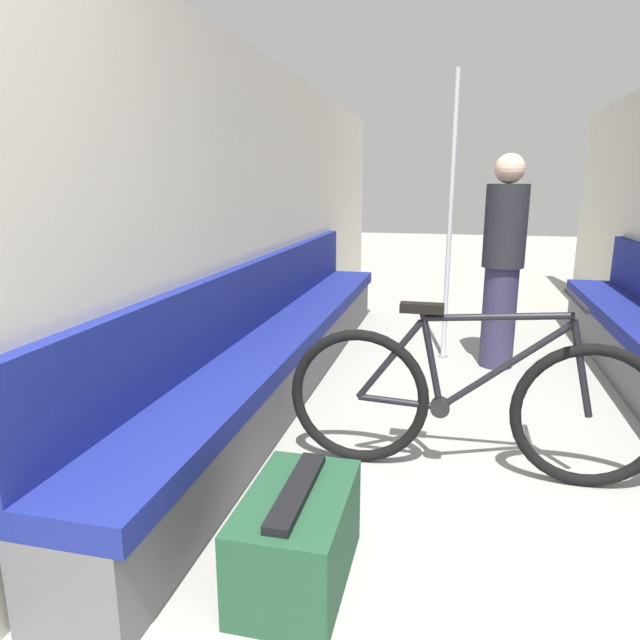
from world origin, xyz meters
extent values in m
cube|color=beige|center=(-1.45, 2.79, 1.09)|extent=(0.10, 8.78, 2.17)
cube|color=#5B5B60|center=(-1.17, 2.79, 0.17)|extent=(0.38, 4.63, 0.35)
cube|color=navy|center=(-1.17, 2.79, 0.40)|extent=(0.45, 4.63, 0.10)
cube|color=navy|center=(-1.36, 2.79, 0.66)|extent=(0.07, 4.63, 0.42)
torus|color=black|center=(-0.53, 1.86, 0.34)|extent=(0.68, 0.05, 0.68)
torus|color=black|center=(0.51, 1.86, 0.34)|extent=(0.68, 0.05, 0.68)
cylinder|color=black|center=(-0.34, 1.86, 0.33)|extent=(0.39, 0.03, 0.05)
cylinder|color=black|center=(-0.39, 1.86, 0.54)|extent=(0.31, 0.03, 0.41)
cylinder|color=black|center=(-0.20, 1.86, 0.56)|extent=(0.14, 0.03, 0.48)
cylinder|color=black|center=(0.13, 1.86, 0.54)|extent=(0.57, 0.03, 0.46)
cylinder|color=black|center=(0.08, 1.86, 0.77)|extent=(0.65, 0.03, 0.08)
cylinder|color=black|center=(0.45, 1.86, 0.56)|extent=(0.14, 0.03, 0.45)
cylinder|color=black|center=(-0.14, 1.86, 0.32)|extent=(0.09, 0.06, 0.09)
cube|color=black|center=(-0.25, 1.86, 0.80)|extent=(0.20, 0.07, 0.04)
cylinder|color=black|center=(0.40, 1.86, 0.87)|extent=(0.02, 0.46, 0.02)
cylinder|color=gray|center=(-0.17, 3.74, 0.01)|extent=(0.08, 0.08, 0.01)
cylinder|color=silver|center=(-0.17, 3.74, 1.08)|extent=(0.04, 0.04, 2.15)
cylinder|color=#332D4C|center=(0.23, 3.61, 0.38)|extent=(0.25, 0.25, 0.75)
cylinder|color=#232328|center=(0.23, 3.61, 1.05)|extent=(0.30, 0.30, 0.59)
sphere|color=beige|center=(0.23, 3.61, 1.45)|extent=(0.21, 0.21, 0.21)
cube|color=#1E472D|center=(-0.59, 0.94, 0.17)|extent=(0.34, 0.58, 0.33)
cube|color=black|center=(-0.59, 0.94, 0.35)|extent=(0.09, 0.49, 0.03)
camera|label=1|loc=(-0.11, -0.72, 1.36)|focal=32.00mm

